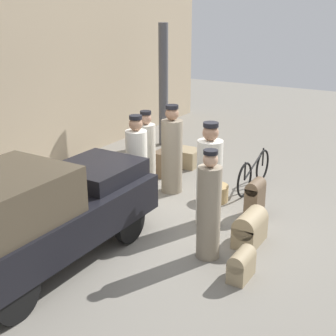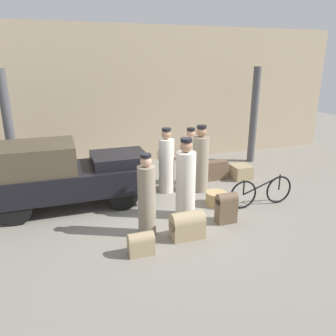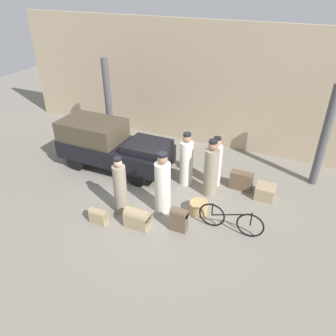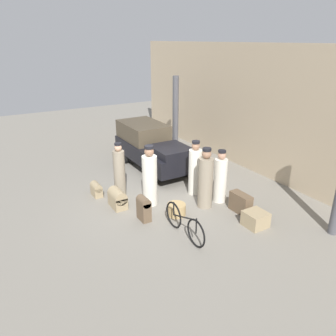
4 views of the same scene
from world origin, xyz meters
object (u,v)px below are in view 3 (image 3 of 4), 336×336
truck (110,144)px  porter_lifting_near_truck (211,171)px  suitcase_tan_flat (137,218)px  trunk_barrel_dark (179,218)px  trunk_wicker_pale (241,181)px  wicker_basket (199,207)px  bicycle (231,220)px  porter_with_bicycle (186,161)px  porter_standing_middle (215,163)px  suitcase_small_leather (265,192)px  trunk_large_brown (99,215)px  porter_carrying_trunk (163,186)px  conductor_in_dark_uniform (120,188)px

truck → porter_lifting_near_truck: 3.59m
suitcase_tan_flat → trunk_barrel_dark: 1.10m
trunk_wicker_pale → wicker_basket: bearing=-115.8°
porter_lifting_near_truck → trunk_wicker_pale: (0.80, 0.67, -0.54)m
truck → bicycle: (4.59, -1.52, -0.51)m
wicker_basket → trunk_wicker_pale: trunk_wicker_pale is taller
trunk_barrel_dark → porter_lifting_near_truck: bearing=83.4°
porter_with_bicycle → porter_standing_middle: bearing=22.2°
wicker_basket → porter_with_bicycle: bearing=125.6°
suitcase_tan_flat → bicycle: bearing=20.1°
truck → suitcase_tan_flat: size_ratio=5.75×
bicycle → porter_lifting_near_truck: porter_lifting_near_truck is taller
suitcase_small_leather → trunk_large_brown: (-3.86, -3.00, 0.02)m
trunk_barrel_dark → bicycle: bearing=22.2°
trunk_wicker_pale → suitcase_tan_flat: bearing=-125.7°
porter_carrying_trunk → suitcase_tan_flat: porter_carrying_trunk is taller
porter_standing_middle → suitcase_small_leather: bearing=-3.5°
truck → suitcase_small_leather: (5.15, 0.35, -0.67)m
porter_lifting_near_truck → truck: bearing=177.8°
truck → trunk_large_brown: bearing=-64.0°
porter_with_bicycle → bicycle: bearing=-40.9°
suitcase_small_leather → trunk_wicker_pale: bearing=167.3°
suitcase_small_leather → suitcase_tan_flat: 3.92m
bicycle → porter_standing_middle: (-1.06, 1.97, 0.38)m
truck → suitcase_tan_flat: bearing=-45.4°
porter_standing_middle → suitcase_tan_flat: (-1.22, -2.81, -0.46)m
porter_lifting_near_truck → trunk_large_brown: (-2.29, -2.50, -0.60)m
truck → porter_with_bicycle: bearing=2.4°
bicycle → trunk_wicker_pale: 2.06m
truck → porter_carrying_trunk: (2.63, -1.45, -0.04)m
trunk_barrel_dark → porter_carrying_trunk: bearing=141.9°
wicker_basket → porter_with_bicycle: (-0.88, 1.23, 0.63)m
conductor_in_dark_uniform → porter_carrying_trunk: size_ratio=0.94×
wicker_basket → trunk_barrel_dark: size_ratio=0.76×
wicker_basket → porter_lifting_near_truck: size_ratio=0.29×
porter_with_bicycle → truck: bearing=-177.6°
suitcase_tan_flat → trunk_large_brown: size_ratio=1.39×
bicycle → trunk_barrel_dark: bicycle is taller
truck → trunk_barrel_dark: size_ratio=5.53×
conductor_in_dark_uniform → porter_carrying_trunk: porter_carrying_trunk is taller
porter_with_bicycle → porter_lifting_near_truck: (0.88, -0.25, 0.03)m
trunk_wicker_pale → bicycle: bearing=-84.2°
porter_with_bicycle → porter_lifting_near_truck: 0.91m
porter_carrying_trunk → trunk_barrel_dark: (0.73, -0.57, -0.46)m
suitcase_small_leather → trunk_barrel_dark: size_ratio=0.81×
bicycle → trunk_wicker_pale: bicycle is taller
porter_with_bicycle → suitcase_small_leather: porter_with_bicycle is taller
wicker_basket → porter_with_bicycle: size_ratio=0.30×
bicycle → porter_standing_middle: size_ratio=1.05×
trunk_barrel_dark → porter_with_bicycle: bearing=107.2°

